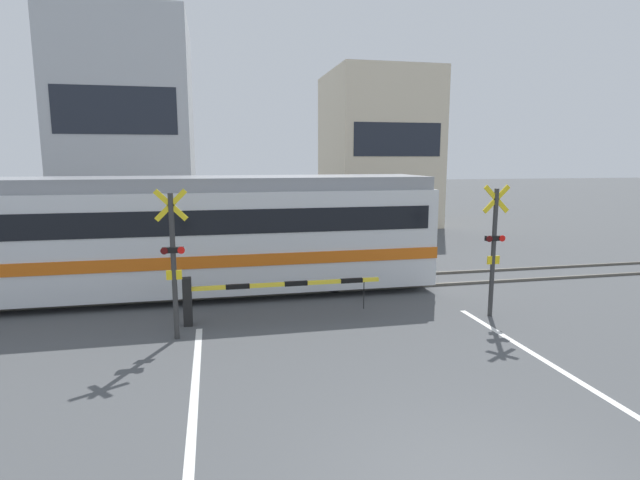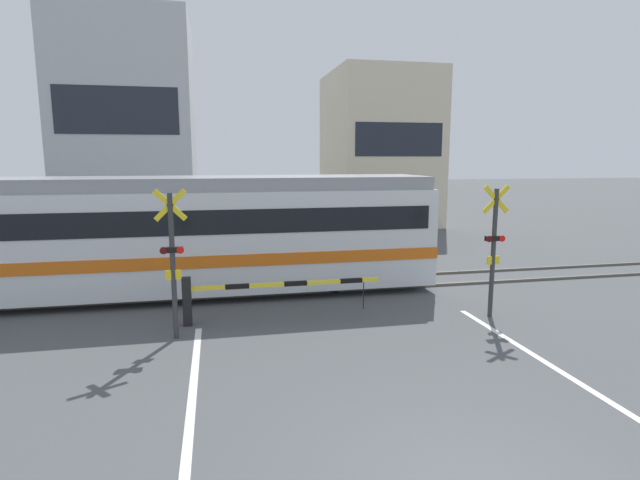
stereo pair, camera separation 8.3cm
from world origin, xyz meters
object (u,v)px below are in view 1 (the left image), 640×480
Objects in this scene: commuter_train at (166,233)px; crossing_barrier_near at (245,292)px; crossing_barrier_far at (356,244)px; pedestrian at (288,230)px; crossing_signal_left at (173,258)px; crossing_signal_right at (494,245)px.

commuter_train is 3.19× the size of crossing_barrier_near.
crossing_barrier_far is 2.64× the size of pedestrian.
commuter_train is at bearing 124.56° from crossing_barrier_near.
crossing_barrier_near is at bearing -127.15° from crossing_barrier_far.
commuter_train is at bearing 97.13° from crossing_signal_left.
commuter_train is 7.09m from crossing_barrier_far.
crossing_signal_right is 9.35m from pedestrian.
pedestrian reaches higher than crossing_barrier_near.
crossing_barrier_near is 8.02m from pedestrian.
crossing_barrier_far is at bearing 24.74° from commuter_train.
pedestrian is (-3.73, 8.54, -0.74)m from crossing_signal_right.
crossing_barrier_near is 7.28m from crossing_barrier_far.
crossing_signal_right reaches higher than pedestrian.
crossing_signal_left is 9.34m from pedestrian.
crossing_barrier_far is (6.37, 2.94, -1.05)m from commuter_train.
commuter_train is at bearing -130.63° from pedestrian.
crossing_signal_right is (7.89, -3.69, -0.00)m from commuter_train.
crossing_barrier_far is at bearing -40.82° from pedestrian.
pedestrian is at bearing 139.18° from crossing_barrier_far.
crossing_signal_left is 7.42m from crossing_signal_right.
crossing_signal_left is at bearing -151.35° from crossing_barrier_near.
crossing_signal_right is at bearing -25.10° from commuter_train.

